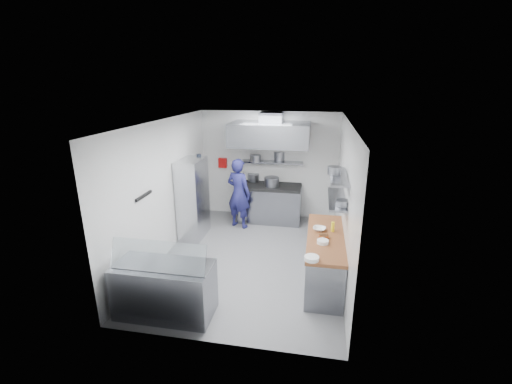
% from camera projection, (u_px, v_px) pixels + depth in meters
% --- Properties ---
extents(floor, '(5.00, 5.00, 0.00)m').
position_uv_depth(floor, '(251.00, 257.00, 7.14)').
color(floor, slate).
rests_on(floor, ground).
extents(ceiling, '(5.00, 5.00, 0.00)m').
position_uv_depth(ceiling, '(250.00, 122.00, 6.29)').
color(ceiling, silver).
rests_on(ceiling, wall_back).
extents(wall_back, '(3.60, 2.80, 0.02)m').
position_uv_depth(wall_back, '(269.00, 165.00, 9.06)').
color(wall_back, white).
rests_on(wall_back, floor).
extents(wall_front, '(3.60, 2.80, 0.02)m').
position_uv_depth(wall_front, '(212.00, 254.00, 4.38)').
color(wall_front, white).
rests_on(wall_front, floor).
extents(wall_left, '(2.80, 5.00, 0.02)m').
position_uv_depth(wall_left, '(165.00, 189.00, 7.03)').
color(wall_left, white).
rests_on(wall_left, floor).
extents(wall_right, '(2.80, 5.00, 0.02)m').
position_uv_depth(wall_right, '(345.00, 199.00, 6.41)').
color(wall_right, white).
rests_on(wall_right, floor).
extents(gas_range, '(1.60, 0.80, 0.90)m').
position_uv_depth(gas_range, '(270.00, 204.00, 8.96)').
color(gas_range, gray).
rests_on(gas_range, floor).
extents(cooktop, '(1.57, 0.78, 0.06)m').
position_uv_depth(cooktop, '(270.00, 187.00, 8.81)').
color(cooktop, black).
rests_on(cooktop, gas_range).
extents(stock_pot_left, '(0.30, 0.30, 0.20)m').
position_uv_depth(stock_pot_left, '(253.00, 177.00, 9.16)').
color(stock_pot_left, slate).
rests_on(stock_pot_left, cooktop).
extents(stock_pot_mid, '(0.38, 0.38, 0.24)m').
position_uv_depth(stock_pot_mid, '(272.00, 182.00, 8.68)').
color(stock_pot_mid, slate).
rests_on(stock_pot_mid, cooktop).
extents(over_range_shelf, '(1.60, 0.30, 0.04)m').
position_uv_depth(over_range_shelf, '(272.00, 162.00, 8.85)').
color(over_range_shelf, gray).
rests_on(over_range_shelf, wall_back).
extents(shelf_pot_a, '(0.28, 0.28, 0.18)m').
position_uv_depth(shelf_pot_a, '(255.00, 158.00, 8.76)').
color(shelf_pot_a, slate).
rests_on(shelf_pot_a, over_range_shelf).
extents(shelf_pot_b, '(0.32, 0.32, 0.22)m').
position_uv_depth(shelf_pot_b, '(280.00, 156.00, 9.01)').
color(shelf_pot_b, slate).
rests_on(shelf_pot_b, over_range_shelf).
extents(extractor_hood, '(1.90, 1.15, 0.55)m').
position_uv_depth(extractor_hood, '(270.00, 134.00, 8.23)').
color(extractor_hood, gray).
rests_on(extractor_hood, wall_back).
extents(hood_duct, '(0.55, 0.55, 0.24)m').
position_uv_depth(hood_duct, '(272.00, 117.00, 8.32)').
color(hood_duct, slate).
rests_on(hood_duct, extractor_hood).
extents(red_firebox, '(0.22, 0.10, 0.26)m').
position_uv_depth(red_firebox, '(223.00, 163.00, 9.21)').
color(red_firebox, '#BB0F0E').
rests_on(red_firebox, wall_back).
extents(chef, '(0.75, 0.62, 1.75)m').
position_uv_depth(chef, '(239.00, 193.00, 8.44)').
color(chef, navy).
rests_on(chef, floor).
extents(wire_rack, '(0.50, 0.90, 1.85)m').
position_uv_depth(wire_rack, '(193.00, 199.00, 7.91)').
color(wire_rack, silver).
rests_on(wire_rack, floor).
extents(rack_bin_a, '(0.15, 0.18, 0.16)m').
position_uv_depth(rack_bin_a, '(195.00, 202.00, 8.09)').
color(rack_bin_a, white).
rests_on(rack_bin_a, wire_rack).
extents(rack_bin_b, '(0.13, 0.16, 0.14)m').
position_uv_depth(rack_bin_b, '(200.00, 177.00, 8.32)').
color(rack_bin_b, yellow).
rests_on(rack_bin_b, wire_rack).
extents(rack_jar, '(0.11, 0.11, 0.18)m').
position_uv_depth(rack_jar, '(199.00, 158.00, 8.01)').
color(rack_jar, black).
rests_on(rack_jar, wire_rack).
extents(knife_strip, '(0.04, 0.55, 0.05)m').
position_uv_depth(knife_strip, '(144.00, 196.00, 6.13)').
color(knife_strip, black).
rests_on(knife_strip, wall_left).
extents(prep_counter_base, '(0.62, 2.00, 0.84)m').
position_uv_depth(prep_counter_base, '(324.00, 260.00, 6.20)').
color(prep_counter_base, gray).
rests_on(prep_counter_base, floor).
extents(prep_counter_top, '(0.65, 2.04, 0.06)m').
position_uv_depth(prep_counter_top, '(326.00, 237.00, 6.06)').
color(prep_counter_top, brown).
rests_on(prep_counter_top, prep_counter_base).
extents(plate_stack_a, '(0.23, 0.23, 0.06)m').
position_uv_depth(plate_stack_a, '(312.00, 258.00, 5.22)').
color(plate_stack_a, white).
rests_on(plate_stack_a, prep_counter_top).
extents(plate_stack_b, '(0.20, 0.20, 0.06)m').
position_uv_depth(plate_stack_b, '(323.00, 242.00, 5.76)').
color(plate_stack_b, white).
rests_on(plate_stack_b, prep_counter_top).
extents(copper_pan, '(0.17, 0.17, 0.06)m').
position_uv_depth(copper_pan, '(324.00, 236.00, 5.96)').
color(copper_pan, '#CB7239').
rests_on(copper_pan, prep_counter_top).
extents(squeeze_bottle, '(0.06, 0.06, 0.18)m').
position_uv_depth(squeeze_bottle, '(333.00, 227.00, 6.21)').
color(squeeze_bottle, yellow).
rests_on(squeeze_bottle, prep_counter_top).
extents(mixing_bowl, '(0.27, 0.27, 0.06)m').
position_uv_depth(mixing_bowl, '(319.00, 229.00, 6.27)').
color(mixing_bowl, white).
rests_on(mixing_bowl, prep_counter_top).
extents(wall_shelf_lower, '(0.30, 1.30, 0.04)m').
position_uv_depth(wall_shelf_lower, '(337.00, 199.00, 6.12)').
color(wall_shelf_lower, gray).
rests_on(wall_shelf_lower, wall_right).
extents(wall_shelf_upper, '(0.30, 1.30, 0.04)m').
position_uv_depth(wall_shelf_upper, '(339.00, 176.00, 5.99)').
color(wall_shelf_upper, gray).
rests_on(wall_shelf_upper, wall_right).
extents(shelf_pot_c, '(0.22, 0.22, 0.10)m').
position_uv_depth(shelf_pot_c, '(342.00, 203.00, 5.71)').
color(shelf_pot_c, slate).
rests_on(shelf_pot_c, wall_shelf_lower).
extents(shelf_pot_d, '(0.23, 0.23, 0.14)m').
position_uv_depth(shelf_pot_d, '(334.00, 170.00, 6.04)').
color(shelf_pot_d, slate).
rests_on(shelf_pot_d, wall_shelf_upper).
extents(display_case, '(1.50, 0.70, 0.85)m').
position_uv_depth(display_case, '(165.00, 289.00, 5.31)').
color(display_case, gray).
rests_on(display_case, floor).
extents(display_glass, '(1.47, 0.19, 0.42)m').
position_uv_depth(display_glass, '(158.00, 256.00, 5.00)').
color(display_glass, silver).
rests_on(display_glass, display_case).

